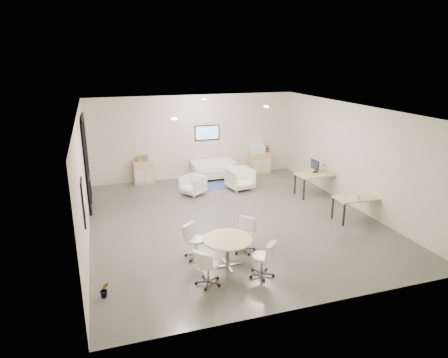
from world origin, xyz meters
TOP-DOWN VIEW (x-y plane):
  - room_shell at (0.00, 0.00)m, footprint 9.60×10.60m
  - glass_door at (-3.95, 2.51)m, footprint 0.09×1.90m
  - artwork at (-3.97, -1.60)m, footprint 0.05×0.54m
  - wall_tv at (0.50, 4.46)m, footprint 0.98×0.06m
  - ceiling_spots at (-0.20, 0.83)m, footprint 3.14×4.14m
  - sideboard_left at (-2.02, 4.28)m, footprint 0.76×0.39m
  - sideboard_right at (2.66, 4.26)m, footprint 0.87×0.42m
  - books at (-2.06, 4.28)m, footprint 0.44×0.14m
  - printer at (2.55, 4.27)m, footprint 0.52×0.44m
  - loveseat at (0.61, 4.08)m, footprint 1.67×0.84m
  - blue_rug at (0.31, 3.13)m, footprint 1.50×1.15m
  - armchair_left at (-0.57, 2.51)m, footprint 0.94×0.96m
  - armchair_right at (1.17, 2.53)m, footprint 0.95×0.90m
  - desk_rear at (3.47, 1.14)m, footprint 1.52×0.84m
  - desk_front at (3.44, -1.13)m, footprint 1.34×0.67m
  - monitor at (3.43, 1.29)m, footprint 0.20×0.50m
  - round_table at (-0.99, -2.55)m, footprint 1.13×1.13m
  - meeting_chairs at (-0.99, -2.55)m, footprint 2.05×2.05m
  - plant_cabinet at (2.99, 4.29)m, footprint 0.35×0.36m
  - plant_floor at (-3.70, -2.97)m, footprint 0.23×0.37m
  - cup at (3.35, -1.26)m, footprint 0.14×0.12m

SIDE VIEW (x-z plane):
  - blue_rug at x=0.31m, z-range 0.00..0.01m
  - plant_floor at x=-3.70m, z-range 0.00..0.15m
  - loveseat at x=0.61m, z-range 0.03..0.65m
  - armchair_left at x=-0.57m, z-range 0.00..0.73m
  - meeting_chairs at x=-0.99m, z-range 0.00..0.82m
  - sideboard_left at x=-2.02m, z-range 0.00..0.85m
  - armchair_right at x=1.17m, z-range 0.00..0.85m
  - sideboard_right at x=2.66m, z-range 0.00..0.86m
  - round_table at x=-0.99m, z-range 0.26..0.94m
  - desk_front at x=3.44m, z-range 0.28..0.97m
  - desk_rear at x=3.47m, z-range 0.30..1.07m
  - cup at x=3.35m, z-range 0.70..0.83m
  - books at x=-2.06m, z-range 0.85..1.07m
  - plant_cabinet at x=2.99m, z-range 0.87..1.09m
  - monitor at x=3.43m, z-range 0.78..1.22m
  - printer at x=2.55m, z-range 0.85..1.21m
  - glass_door at x=-3.95m, z-range 0.08..2.93m
  - artwork at x=-3.97m, z-range 1.03..2.07m
  - room_shell at x=0.00m, z-range -0.80..4.00m
  - wall_tv at x=0.50m, z-range 1.46..2.04m
  - ceiling_spots at x=-0.20m, z-range 3.17..3.20m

